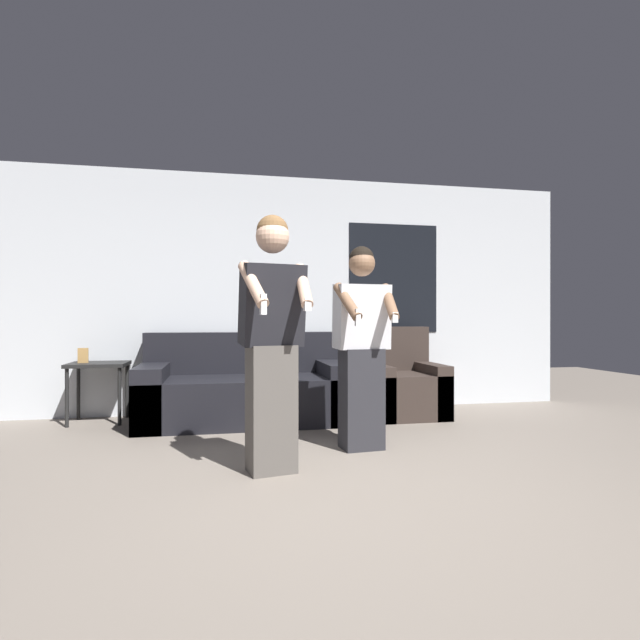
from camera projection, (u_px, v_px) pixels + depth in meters
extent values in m
plane|color=slate|center=(352.00, 510.00, 2.76)|extent=(14.00, 14.00, 0.00)
cube|color=silver|center=(283.00, 294.00, 5.78)|extent=(6.91, 0.06, 2.70)
cube|color=black|center=(393.00, 278.00, 6.00)|extent=(1.10, 0.01, 1.30)
cube|color=black|center=(246.00, 399.00, 5.12)|extent=(2.12, 1.00, 0.46)
cube|color=black|center=(245.00, 352.00, 5.50)|extent=(2.12, 0.22, 0.45)
cube|color=black|center=(153.00, 395.00, 4.94)|extent=(0.28, 1.00, 0.60)
cube|color=black|center=(333.00, 390.00, 5.30)|extent=(0.28, 1.00, 0.60)
cube|color=#332823|center=(403.00, 394.00, 5.45)|extent=(0.80, 0.83, 0.47)
cube|color=#332823|center=(393.00, 348.00, 5.76)|extent=(0.80, 0.20, 0.50)
cube|color=#332823|center=(375.00, 390.00, 5.39)|extent=(0.18, 0.83, 0.57)
cube|color=#332823|center=(429.00, 389.00, 5.51)|extent=(0.18, 0.83, 0.57)
cube|color=black|center=(98.00, 364.00, 5.10)|extent=(0.57, 0.48, 0.04)
cylinder|color=black|center=(67.00, 398.00, 4.86)|extent=(0.04, 0.04, 0.58)
cylinder|color=black|center=(120.00, 396.00, 4.95)|extent=(0.04, 0.04, 0.58)
cylinder|color=black|center=(78.00, 392.00, 5.25)|extent=(0.04, 0.04, 0.58)
cylinder|color=black|center=(127.00, 391.00, 5.35)|extent=(0.04, 0.04, 0.58)
cube|color=tan|center=(83.00, 356.00, 5.05)|extent=(0.10, 0.02, 0.17)
cube|color=#56514C|center=(271.00, 408.00, 3.45)|extent=(0.35, 0.30, 0.88)
cube|color=black|center=(272.00, 304.00, 3.43)|extent=(0.47, 0.36, 0.58)
sphere|color=#DBAD8E|center=(273.00, 237.00, 3.42)|extent=(0.23, 0.23, 0.23)
sphere|color=brown|center=(272.00, 231.00, 3.43)|extent=(0.22, 0.22, 0.22)
cylinder|color=#DBAD8E|center=(253.00, 284.00, 3.23)|extent=(0.20, 0.36, 0.33)
cube|color=white|center=(263.00, 304.00, 3.10)|extent=(0.04, 0.04, 0.13)
cylinder|color=#DBAD8E|center=(303.00, 285.00, 3.36)|extent=(0.09, 0.36, 0.33)
cube|color=white|center=(307.00, 305.00, 3.21)|extent=(0.05, 0.04, 0.08)
cube|color=#28282D|center=(361.00, 398.00, 4.07)|extent=(0.35, 0.27, 0.82)
cube|color=silver|center=(362.00, 317.00, 4.06)|extent=(0.45, 0.28, 0.53)
sphere|color=brown|center=(362.00, 263.00, 4.06)|extent=(0.22, 0.22, 0.22)
sphere|color=black|center=(362.00, 259.00, 4.07)|extent=(0.20, 0.20, 0.20)
cylinder|color=brown|center=(347.00, 301.00, 3.87)|extent=(0.17, 0.36, 0.31)
cube|color=white|center=(358.00, 317.00, 3.73)|extent=(0.04, 0.04, 0.13)
cylinder|color=brown|center=(389.00, 302.00, 3.97)|extent=(0.11, 0.36, 0.31)
cube|color=white|center=(395.00, 317.00, 3.82)|extent=(0.05, 0.04, 0.08)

